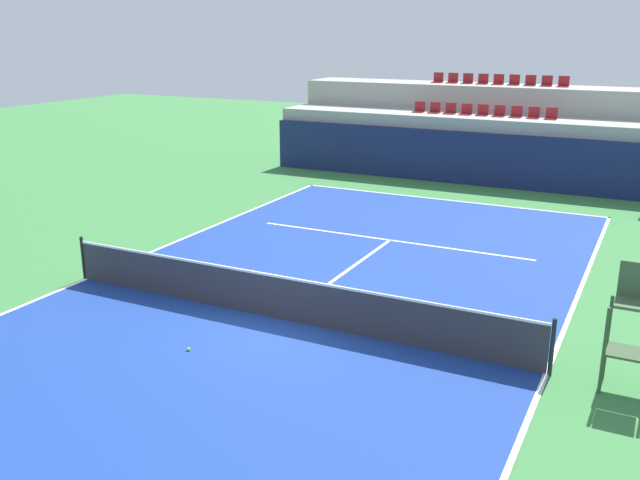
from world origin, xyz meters
TOP-DOWN VIEW (x-y plane):
  - ground_plane at (0.00, 0.00)m, footprint 80.00×80.00m
  - court_surface at (0.00, 0.00)m, footprint 11.00×24.00m
  - baseline_far at (0.00, 11.95)m, footprint 11.00×0.10m
  - sideline_left at (-5.45, 0.00)m, footprint 0.10×24.00m
  - sideline_right at (5.45, 0.00)m, footprint 0.10×24.00m
  - service_line_far at (0.00, 6.40)m, footprint 8.26×0.10m
  - centre_service_line at (0.00, 3.20)m, footprint 0.10×6.40m
  - back_wall at (0.00, 14.98)m, footprint 17.01×0.30m
  - stands_tier_lower at (0.00, 16.33)m, footprint 17.01×2.40m
  - stands_tier_upper at (0.00, 18.73)m, footprint 17.01×2.40m
  - seating_row_lower at (0.00, 16.42)m, footprint 5.78×0.44m
  - seating_row_upper at (0.00, 18.82)m, footprint 5.78×0.44m
  - tennis_net at (0.00, 0.00)m, footprint 11.08×0.08m
  - umpire_chair at (6.70, 0.06)m, footprint 0.76×0.66m
  - tennis_ball_0 at (-0.79, -2.11)m, footprint 0.07×0.07m

SIDE VIEW (x-z plane):
  - ground_plane at x=0.00m, z-range 0.00..0.00m
  - court_surface at x=0.00m, z-range 0.00..0.01m
  - baseline_far at x=0.00m, z-range 0.01..0.01m
  - sideline_left at x=-5.45m, z-range 0.01..0.01m
  - sideline_right at x=5.45m, z-range 0.01..0.01m
  - service_line_far at x=0.00m, z-range 0.01..0.01m
  - centre_service_line at x=0.00m, z-range 0.01..0.01m
  - tennis_ball_0 at x=-0.79m, z-range 0.01..0.08m
  - tennis_net at x=0.00m, z-range -0.03..1.04m
  - back_wall at x=0.00m, z-range 0.00..2.04m
  - umpire_chair at x=6.70m, z-range 0.09..2.29m
  - stands_tier_lower at x=0.00m, z-range 0.00..2.54m
  - stands_tier_upper at x=0.00m, z-range 0.00..3.60m
  - seating_row_lower at x=0.00m, z-range 2.44..2.88m
  - seating_row_upper at x=0.00m, z-range 3.50..3.94m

